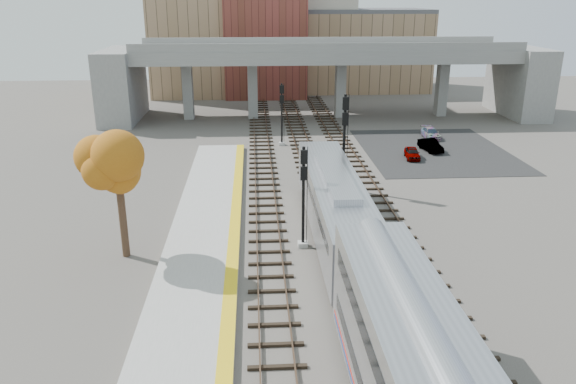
{
  "coord_description": "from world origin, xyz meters",
  "views": [
    {
      "loc": [
        -3.98,
        -25.21,
        14.63
      ],
      "look_at": [
        -1.82,
        9.24,
        2.5
      ],
      "focal_mm": 35.0,
      "sensor_mm": 36.0,
      "label": 1
    }
  ],
  "objects_px": {
    "tree": "(117,164)",
    "signal_mast_mid": "(344,142)",
    "signal_mast_far": "(282,117)",
    "car_c": "(431,133)",
    "signal_mast_near": "(303,201)",
    "car_b": "(431,145)",
    "locomotive": "(335,205)",
    "car_a": "(412,153)"
  },
  "relations": [
    {
      "from": "signal_mast_far",
      "to": "car_a",
      "type": "distance_m",
      "value": 13.58
    },
    {
      "from": "signal_mast_near",
      "to": "signal_mast_far",
      "type": "distance_m",
      "value": 24.83
    },
    {
      "from": "tree",
      "to": "car_a",
      "type": "relative_size",
      "value": 2.46
    },
    {
      "from": "locomotive",
      "to": "signal_mast_near",
      "type": "xyz_separation_m",
      "value": [
        -2.1,
        -1.18,
        0.73
      ]
    },
    {
      "from": "car_c",
      "to": "tree",
      "type": "bearing_deg",
      "value": -134.04
    },
    {
      "from": "tree",
      "to": "locomotive",
      "type": "bearing_deg",
      "value": 7.86
    },
    {
      "from": "locomotive",
      "to": "signal_mast_mid",
      "type": "bearing_deg",
      "value": 77.98
    },
    {
      "from": "signal_mast_near",
      "to": "car_b",
      "type": "relative_size",
      "value": 1.8
    },
    {
      "from": "signal_mast_mid",
      "to": "car_a",
      "type": "relative_size",
      "value": 2.43
    },
    {
      "from": "tree",
      "to": "signal_mast_mid",
      "type": "bearing_deg",
      "value": 37.21
    },
    {
      "from": "signal_mast_mid",
      "to": "locomotive",
      "type": "bearing_deg",
      "value": -102.02
    },
    {
      "from": "signal_mast_mid",
      "to": "car_a",
      "type": "bearing_deg",
      "value": 46.69
    },
    {
      "from": "signal_mast_far",
      "to": "car_b",
      "type": "bearing_deg",
      "value": -12.9
    },
    {
      "from": "locomotive",
      "to": "car_a",
      "type": "distance_m",
      "value": 20.43
    },
    {
      "from": "locomotive",
      "to": "signal_mast_near",
      "type": "bearing_deg",
      "value": -150.68
    },
    {
      "from": "car_a",
      "to": "car_c",
      "type": "relative_size",
      "value": 0.85
    },
    {
      "from": "signal_mast_mid",
      "to": "car_c",
      "type": "bearing_deg",
      "value": 53.27
    },
    {
      "from": "signal_mast_far",
      "to": "car_a",
      "type": "bearing_deg",
      "value": -26.01
    },
    {
      "from": "locomotive",
      "to": "signal_mast_mid",
      "type": "xyz_separation_m",
      "value": [
        2.0,
        9.4,
        1.58
      ]
    },
    {
      "from": "signal_mast_far",
      "to": "tree",
      "type": "xyz_separation_m",
      "value": [
        -10.58,
        -25.4,
        2.69
      ]
    },
    {
      "from": "signal_mast_mid",
      "to": "signal_mast_far",
      "type": "bearing_deg",
      "value": 106.05
    },
    {
      "from": "signal_mast_far",
      "to": "car_b",
      "type": "relative_size",
      "value": 1.8
    },
    {
      "from": "car_b",
      "to": "locomotive",
      "type": "bearing_deg",
      "value": -131.23
    },
    {
      "from": "locomotive",
      "to": "tree",
      "type": "distance_m",
      "value": 13.24
    },
    {
      "from": "tree",
      "to": "car_b",
      "type": "bearing_deg",
      "value": 41.29
    },
    {
      "from": "signal_mast_near",
      "to": "signal_mast_far",
      "type": "xyz_separation_m",
      "value": [
        0.0,
        24.83,
        -0.01
      ]
    },
    {
      "from": "tree",
      "to": "car_b",
      "type": "relative_size",
      "value": 2.18
    },
    {
      "from": "car_b",
      "to": "car_c",
      "type": "height_order",
      "value": "car_b"
    },
    {
      "from": "locomotive",
      "to": "signal_mast_far",
      "type": "height_order",
      "value": "signal_mast_far"
    },
    {
      "from": "signal_mast_near",
      "to": "tree",
      "type": "relative_size",
      "value": 0.83
    },
    {
      "from": "car_c",
      "to": "car_b",
      "type": "bearing_deg",
      "value": -106.93
    },
    {
      "from": "signal_mast_far",
      "to": "locomotive",
      "type": "bearing_deg",
      "value": -84.93
    },
    {
      "from": "signal_mast_mid",
      "to": "car_b",
      "type": "bearing_deg",
      "value": 46.25
    },
    {
      "from": "tree",
      "to": "car_b",
      "type": "height_order",
      "value": "tree"
    },
    {
      "from": "locomotive",
      "to": "car_c",
      "type": "distance_m",
      "value": 29.28
    },
    {
      "from": "locomotive",
      "to": "tree",
      "type": "xyz_separation_m",
      "value": [
        -12.68,
        -1.75,
        3.41
      ]
    },
    {
      "from": "car_b",
      "to": "signal_mast_far",
      "type": "bearing_deg",
      "value": 157.38
    },
    {
      "from": "car_b",
      "to": "car_c",
      "type": "distance_m",
      "value": 5.54
    },
    {
      "from": "locomotive",
      "to": "tree",
      "type": "bearing_deg",
      "value": -172.14
    },
    {
      "from": "locomotive",
      "to": "car_c",
      "type": "xyz_separation_m",
      "value": [
        14.1,
        25.6,
        -1.7
      ]
    },
    {
      "from": "car_b",
      "to": "signal_mast_near",
      "type": "bearing_deg",
      "value": -133.82
    },
    {
      "from": "tree",
      "to": "car_a",
      "type": "distance_m",
      "value": 30.3
    }
  ]
}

